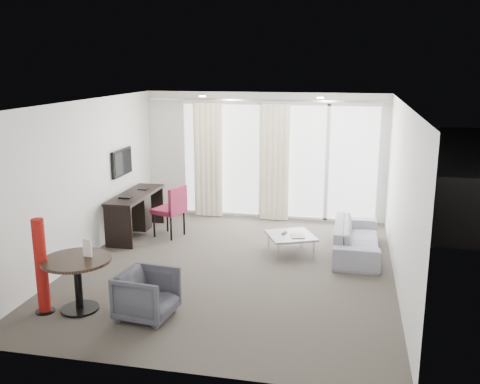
% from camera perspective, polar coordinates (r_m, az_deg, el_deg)
% --- Properties ---
extents(floor, '(5.00, 6.00, 0.00)m').
position_cam_1_polar(floor, '(8.59, -0.83, -8.08)').
color(floor, '#464039').
rests_on(floor, ground).
extents(ceiling, '(5.00, 6.00, 0.00)m').
position_cam_1_polar(ceiling, '(8.00, -0.90, 9.49)').
color(ceiling, white).
rests_on(ceiling, ground).
extents(wall_left, '(0.00, 6.00, 2.60)m').
position_cam_1_polar(wall_left, '(9.07, -16.46, 1.12)').
color(wall_left, silver).
rests_on(wall_left, ground).
extents(wall_right, '(0.00, 6.00, 2.60)m').
position_cam_1_polar(wall_right, '(8.04, 16.79, -0.47)').
color(wall_right, silver).
rests_on(wall_right, ground).
extents(wall_front, '(5.00, 0.00, 2.60)m').
position_cam_1_polar(wall_front, '(5.43, -7.92, -6.72)').
color(wall_front, silver).
rests_on(wall_front, ground).
extents(window_panel, '(4.00, 0.02, 2.38)m').
position_cam_1_polar(window_panel, '(11.05, 4.09, 3.28)').
color(window_panel, white).
rests_on(window_panel, ground).
extents(window_frame, '(4.10, 0.06, 2.44)m').
position_cam_1_polar(window_frame, '(11.03, 4.08, 3.27)').
color(window_frame, white).
rests_on(window_frame, ground).
extents(curtain_left, '(0.60, 0.20, 2.38)m').
position_cam_1_polar(curtain_left, '(11.17, -3.43, 3.41)').
color(curtain_left, '#EFE3C3').
rests_on(curtain_left, ground).
extents(curtain_right, '(0.60, 0.20, 2.38)m').
position_cam_1_polar(curtain_right, '(10.89, 3.71, 3.14)').
color(curtain_right, '#EFE3C3').
rests_on(curtain_right, ground).
extents(curtain_track, '(4.80, 0.04, 0.04)m').
position_cam_1_polar(curtain_track, '(10.77, 2.47, 9.75)').
color(curtain_track, '#B2B2B7').
rests_on(curtain_track, ceiling).
extents(downlight_a, '(0.12, 0.12, 0.02)m').
position_cam_1_polar(downlight_a, '(9.77, -4.02, 10.15)').
color(downlight_a, '#FFE0B2').
rests_on(downlight_a, ceiling).
extents(downlight_b, '(0.12, 0.12, 0.02)m').
position_cam_1_polar(downlight_b, '(9.42, 8.56, 9.91)').
color(downlight_b, '#FFE0B2').
rests_on(downlight_b, ceiling).
extents(desk, '(0.53, 1.70, 0.80)m').
position_cam_1_polar(desk, '(10.27, -11.03, -2.33)').
color(desk, black).
rests_on(desk, floor).
extents(tv, '(0.05, 0.80, 0.50)m').
position_cam_1_polar(tv, '(10.32, -12.48, 3.10)').
color(tv, black).
rests_on(tv, wall_left).
extents(desk_chair, '(0.66, 0.64, 0.97)m').
position_cam_1_polar(desk_chair, '(10.06, -7.60, -2.02)').
color(desk_chair, maroon).
rests_on(desk_chair, floor).
extents(round_table, '(1.08, 1.08, 0.72)m').
position_cam_1_polar(round_table, '(7.39, -16.87, -9.42)').
color(round_table, black).
rests_on(round_table, floor).
extents(menu_card, '(0.13, 0.04, 0.24)m').
position_cam_1_polar(menu_card, '(7.29, -15.91, -6.62)').
color(menu_card, white).
rests_on(menu_card, round_table).
extents(red_lamp, '(0.32, 0.32, 1.27)m').
position_cam_1_polar(red_lamp, '(7.38, -20.44, -7.44)').
color(red_lamp, maroon).
rests_on(red_lamp, floor).
extents(tub_armchair, '(0.76, 0.74, 0.62)m').
position_cam_1_polar(tub_armchair, '(7.00, -9.90, -10.74)').
color(tub_armchair, '#3A3B43').
rests_on(tub_armchair, floor).
extents(coffee_table, '(0.98, 0.98, 0.33)m').
position_cam_1_polar(coffee_table, '(9.20, 5.41, -5.53)').
color(coffee_table, gray).
rests_on(coffee_table, floor).
extents(remote, '(0.09, 0.19, 0.02)m').
position_cam_1_polar(remote, '(9.19, 4.75, -4.26)').
color(remote, black).
rests_on(remote, coffee_table).
extents(magazine, '(0.25, 0.29, 0.01)m').
position_cam_1_polar(magazine, '(9.07, 6.16, -4.55)').
color(magazine, gray).
rests_on(magazine, coffee_table).
extents(sofa, '(0.74, 1.89, 0.55)m').
position_cam_1_polar(sofa, '(9.32, 12.32, -4.84)').
color(sofa, gray).
rests_on(sofa, floor).
extents(terrace_slab, '(5.60, 3.00, 0.12)m').
position_cam_1_polar(terrace_slab, '(12.79, 4.93, -1.09)').
color(terrace_slab, '#4D4D50').
rests_on(terrace_slab, ground).
extents(rattan_chair_a, '(0.82, 0.82, 0.91)m').
position_cam_1_polar(rattan_chair_a, '(12.89, 8.87, 1.27)').
color(rattan_chair_a, '#513520').
rests_on(rattan_chair_a, terrace_slab).
extents(rattan_chair_b, '(0.72, 0.72, 0.82)m').
position_cam_1_polar(rattan_chair_b, '(13.25, 13.74, 1.17)').
color(rattan_chair_b, '#513520').
rests_on(rattan_chair_b, terrace_slab).
extents(rattan_table, '(0.60, 0.60, 0.47)m').
position_cam_1_polar(rattan_table, '(12.33, 10.93, -0.44)').
color(rattan_table, '#513520').
rests_on(rattan_table, terrace_slab).
extents(balustrade, '(5.50, 0.06, 1.05)m').
position_cam_1_polar(balustrade, '(14.07, 5.71, 2.59)').
color(balustrade, '#B2B2B7').
rests_on(balustrade, terrace_slab).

